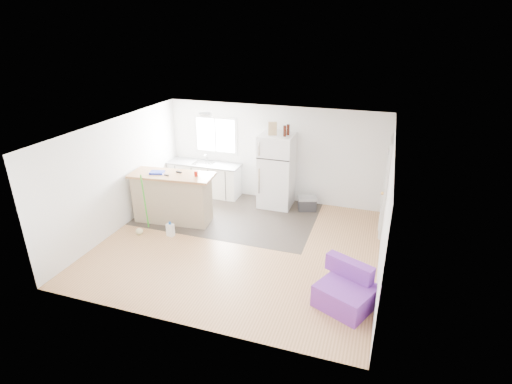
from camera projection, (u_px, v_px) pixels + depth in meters
room at (238, 190)px, 7.74m from camera, size 5.51×5.01×2.41m
vinyl_zone at (229, 214)px, 9.51m from camera, size 4.05×2.50×0.00m
window at (216, 135)px, 10.23m from camera, size 1.18×0.06×0.98m
interior_door at (386, 187)px, 8.38m from camera, size 0.11×0.92×2.10m
ceiling_fixture at (205, 115)px, 8.69m from camera, size 0.30×0.30×0.07m
kitchen_cabinets at (205, 178)px, 10.48m from camera, size 1.93×0.60×1.13m
peninsula at (173, 197)px, 8.99m from camera, size 1.91×0.89×1.14m
refrigerator at (277, 171)px, 9.64m from camera, size 0.80×0.76×1.81m
cooler at (307, 203)px, 9.65m from camera, size 0.51×0.42×0.34m
purple_seat at (346, 291)px, 6.37m from camera, size 1.06×1.07×0.67m
cleaner_jug at (170, 230)px, 8.48m from camera, size 0.16×0.12×0.33m
mop at (141, 224)px, 8.53m from camera, size 0.31×0.38×1.41m
red_cup at (196, 174)px, 8.61m from camera, size 0.09×0.09×0.12m
blue_tray at (157, 172)px, 8.80m from camera, size 0.35×0.29×0.04m
tool_a at (179, 172)px, 8.84m from camera, size 0.15×0.09×0.03m
tool_b at (167, 175)px, 8.66m from camera, size 0.11×0.06×0.03m
cardboard_box at (273, 129)px, 9.18m from camera, size 0.22×0.16×0.30m
bottle_left at (285, 131)px, 9.08m from camera, size 0.08×0.08×0.25m
bottle_right at (288, 130)px, 9.19m from camera, size 0.08×0.08×0.25m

